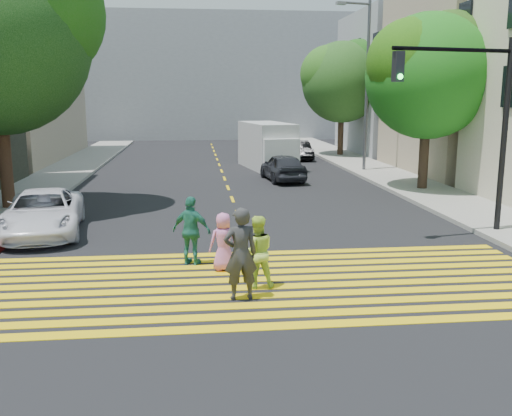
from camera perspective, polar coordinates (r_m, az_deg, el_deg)
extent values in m
plane|color=black|center=(11.83, 1.59, -9.49)|extent=(120.00, 120.00, 0.00)
cube|color=gray|center=(33.94, -18.06, 3.68)|extent=(3.00, 40.00, 0.15)
cube|color=gray|center=(28.13, 14.75, 2.42)|extent=(3.00, 60.00, 0.15)
cube|color=maroon|center=(18.26, -23.20, -2.71)|extent=(0.20, 8.00, 0.16)
cube|color=yellow|center=(10.72, 2.48, -11.71)|extent=(13.40, 0.35, 0.01)
cube|color=yellow|center=(11.22, 2.05, -10.63)|extent=(13.40, 0.35, 0.01)
cube|color=yellow|center=(11.73, 1.66, -9.64)|extent=(13.40, 0.35, 0.01)
cube|color=yellow|center=(12.24, 1.30, -8.73)|extent=(13.40, 0.35, 0.01)
cube|color=yellow|center=(12.76, 0.98, -7.90)|extent=(13.40, 0.35, 0.01)
cube|color=yellow|center=(13.27, 0.68, -7.13)|extent=(13.40, 0.35, 0.01)
cube|color=yellow|center=(13.79, 0.41, -6.41)|extent=(13.40, 0.35, 0.01)
cube|color=yellow|center=(14.31, 0.15, -5.75)|extent=(13.40, 0.35, 0.01)
cube|color=yellow|center=(14.84, -0.08, -5.14)|extent=(13.40, 0.35, 0.01)
cube|color=yellow|center=(15.36, -0.30, -4.57)|extent=(13.40, 0.35, 0.01)
cube|color=yellow|center=(17.53, -1.06, -2.59)|extent=(0.12, 1.40, 0.01)
cube|color=yellow|center=(20.45, -1.82, -0.60)|extent=(0.12, 1.40, 0.01)
cube|color=yellow|center=(23.39, -2.38, 0.89)|extent=(0.12, 1.40, 0.01)
cube|color=yellow|center=(26.34, -2.82, 2.04)|extent=(0.12, 1.40, 0.01)
cube|color=yellow|center=(29.30, -3.17, 2.97)|extent=(0.12, 1.40, 0.01)
cube|color=yellow|center=(32.27, -3.46, 3.72)|extent=(0.12, 1.40, 0.01)
cube|color=yellow|center=(35.24, -3.70, 4.35)|extent=(0.12, 1.40, 0.01)
cube|color=yellow|center=(38.22, -3.90, 4.87)|extent=(0.12, 1.40, 0.01)
cube|color=yellow|center=(41.20, -4.08, 5.33)|extent=(0.12, 1.40, 0.01)
cube|color=yellow|center=(44.18, -4.23, 5.72)|extent=(0.12, 1.40, 0.01)
cube|color=yellow|center=(47.17, -4.36, 6.06)|extent=(0.12, 1.40, 0.01)
cube|color=yellow|center=(50.16, -4.47, 6.36)|extent=(0.12, 1.40, 0.01)
cube|color=tan|center=(34.22, 23.16, 11.67)|extent=(10.00, 10.00, 10.00)
cube|color=gray|center=(44.17, 16.11, 11.81)|extent=(10.00, 10.00, 10.00)
cube|color=gray|center=(59.01, -4.85, 12.89)|extent=(30.00, 8.00, 12.00)
cylinder|color=#391B14|center=(22.69, -23.75, 4.00)|extent=(0.49, 0.49, 3.43)
sphere|color=#175D0A|center=(22.58, -21.30, 17.77)|extent=(5.30, 5.30, 4.95)
cylinder|color=#382C1B|center=(26.24, 16.41, 4.69)|extent=(0.47, 0.47, 2.84)
sphere|color=#1D601D|center=(26.10, 16.84, 12.48)|extent=(5.95, 5.95, 5.35)
sphere|color=#193B13|center=(26.93, 18.67, 14.03)|extent=(4.46, 4.46, 4.01)
sphere|color=#10470A|center=(25.51, 15.25, 13.81)|extent=(4.16, 4.16, 3.75)
cylinder|color=#382716|center=(40.30, 8.45, 7.16)|extent=(0.45, 0.45, 2.88)
sphere|color=#143E0F|center=(40.22, 8.60, 12.33)|extent=(6.16, 6.16, 5.49)
sphere|color=black|center=(40.67, 10.17, 13.43)|extent=(4.62, 4.62, 4.12)
sphere|color=#22561C|center=(39.95, 7.26, 13.17)|extent=(4.31, 4.31, 3.85)
imported|color=#303030|center=(11.77, -1.56, -4.60)|extent=(0.77, 0.57, 1.95)
imported|color=#CCF153|center=(12.53, 0.08, -4.40)|extent=(0.83, 0.67, 1.62)
imported|color=#D06FAD|center=(13.78, -3.27, -3.39)|extent=(0.77, 0.57, 1.42)
imported|color=#247361|center=(14.29, -6.46, -2.28)|extent=(1.10, 0.82, 1.73)
imported|color=white|center=(18.54, -20.55, -0.45)|extent=(2.83, 5.06, 1.34)
imported|color=black|center=(28.43, 2.70, 4.10)|extent=(2.04, 4.17, 1.37)
imported|color=#B3B4B5|center=(43.33, 0.85, 6.57)|extent=(2.30, 5.01, 1.42)
imported|color=black|center=(38.19, 4.37, 5.78)|extent=(1.33, 3.72, 1.22)
cube|color=#BCBCBC|center=(33.43, 1.07, 6.27)|extent=(2.97, 5.56, 2.64)
cube|color=silver|center=(31.26, 2.31, 5.24)|extent=(2.19, 1.59, 1.90)
cylinder|color=black|center=(31.48, 0.59, 4.22)|extent=(0.38, 0.77, 0.74)
cylinder|color=black|center=(31.99, 3.51, 4.31)|extent=(0.38, 0.77, 0.74)
cylinder|color=black|center=(35.12, -1.17, 4.94)|extent=(0.38, 0.77, 0.74)
cylinder|color=black|center=(35.58, 1.48, 5.02)|extent=(0.38, 0.77, 0.74)
cylinder|color=black|center=(18.62, 23.55, 6.37)|extent=(0.21, 0.21, 5.83)
cylinder|color=black|center=(17.42, 19.20, 14.73)|extent=(3.83, 0.86, 0.12)
cube|color=black|center=(16.43, 14.03, 13.57)|extent=(0.30, 0.30, 0.82)
sphere|color=#20FB3F|center=(16.30, 14.23, 12.62)|extent=(0.18, 0.18, 0.16)
cylinder|color=#4F5058|center=(32.07, 11.01, 11.65)|extent=(0.20, 0.20, 9.12)
cylinder|color=#5B5B5B|center=(31.96, 9.84, 19.54)|extent=(1.80, 0.57, 0.12)
cube|color=gray|center=(31.56, 8.48, 19.59)|extent=(0.55, 0.34, 0.15)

